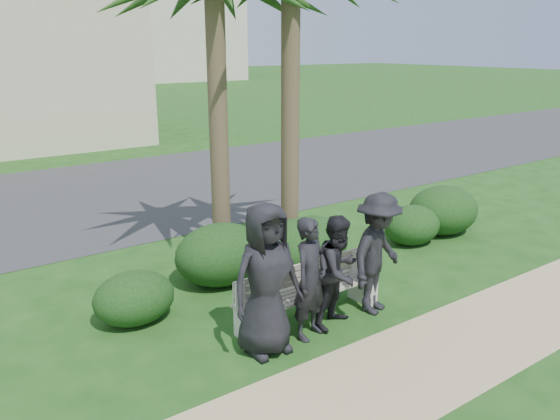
# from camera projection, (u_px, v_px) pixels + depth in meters

# --- Properties ---
(ground) EXTENTS (160.00, 160.00, 0.00)m
(ground) POSITION_uv_depth(u_px,v_px,m) (347.00, 299.00, 8.18)
(ground) COLOR #184313
(ground) RESTS_ON ground
(footpath) EXTENTS (30.00, 1.60, 0.01)m
(footpath) POSITION_uv_depth(u_px,v_px,m) (444.00, 352.00, 6.78)
(footpath) COLOR tan
(footpath) RESTS_ON ground
(asphalt_street) EXTENTS (160.00, 8.00, 0.01)m
(asphalt_street) POSITION_uv_depth(u_px,v_px,m) (144.00, 189.00, 14.44)
(asphalt_street) COLOR #2D2D30
(asphalt_street) RESTS_ON ground
(stucco_bldg_right) EXTENTS (8.40, 8.40, 7.30)m
(stucco_bldg_right) POSITION_uv_depth(u_px,v_px,m) (11.00, 44.00, 20.64)
(stucco_bldg_right) COLOR beige
(stucco_bldg_right) RESTS_ON ground
(park_bench) EXTENTS (2.13, 0.49, 0.75)m
(park_bench) POSITION_uv_depth(u_px,v_px,m) (308.00, 297.00, 7.49)
(park_bench) COLOR gray
(park_bench) RESTS_ON ground
(man_a) EXTENTS (0.94, 0.62, 1.92)m
(man_a) POSITION_uv_depth(u_px,v_px,m) (266.00, 280.00, 6.54)
(man_a) COLOR black
(man_a) RESTS_ON ground
(man_b) EXTENTS (0.69, 0.56, 1.62)m
(man_b) POSITION_uv_depth(u_px,v_px,m) (311.00, 279.00, 6.93)
(man_b) COLOR black
(man_b) RESTS_ON ground
(man_c) EXTENTS (0.89, 0.78, 1.54)m
(man_c) POSITION_uv_depth(u_px,v_px,m) (339.00, 271.00, 7.25)
(man_c) COLOR black
(man_c) RESTS_ON ground
(man_d) EXTENTS (1.28, 0.98, 1.75)m
(man_d) POSITION_uv_depth(u_px,v_px,m) (378.00, 254.00, 7.58)
(man_d) COLOR black
(man_d) RESTS_ON ground
(hedge_a) EXTENTS (1.12, 0.92, 0.73)m
(hedge_a) POSITION_uv_depth(u_px,v_px,m) (134.00, 296.00, 7.44)
(hedge_a) COLOR black
(hedge_a) RESTS_ON ground
(hedge_b) EXTENTS (1.50, 1.24, 0.98)m
(hedge_b) POSITION_uv_depth(u_px,v_px,m) (221.00, 252.00, 8.67)
(hedge_b) COLOR black
(hedge_b) RESTS_ON ground
(hedge_c) EXTENTS (1.47, 1.21, 0.96)m
(hedge_c) POSITION_uv_depth(u_px,v_px,m) (294.00, 247.00, 8.94)
(hedge_c) COLOR black
(hedge_c) RESTS_ON ground
(hedge_d) EXTENTS (1.37, 1.13, 0.89)m
(hedge_d) POSITION_uv_depth(u_px,v_px,m) (311.00, 241.00, 9.31)
(hedge_d) COLOR black
(hedge_d) RESTS_ON ground
(hedge_e) EXTENTS (1.16, 0.96, 0.76)m
(hedge_e) POSITION_uv_depth(u_px,v_px,m) (412.00, 224.00, 10.41)
(hedge_e) COLOR black
(hedge_e) RESTS_ON ground
(hedge_f) EXTENTS (1.51, 1.25, 0.99)m
(hedge_f) POSITION_uv_depth(u_px,v_px,m) (443.00, 209.00, 10.98)
(hedge_f) COLOR black
(hedge_f) RESTS_ON ground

